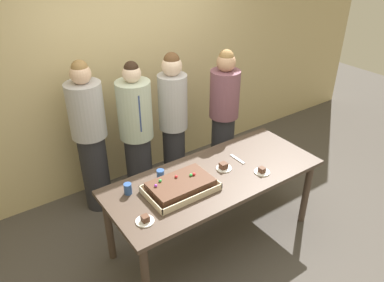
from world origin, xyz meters
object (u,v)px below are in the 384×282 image
(drink_cup_nearest, at_px, (128,189))
(person_serving_front, at_px, (90,137))
(plated_slice_near_left, at_px, (145,220))
(plated_slice_near_right, at_px, (224,167))
(drink_cup_middle, at_px, (160,175))
(party_table, at_px, (215,183))
(person_striped_tie_right, at_px, (173,122))
(sheet_cake, at_px, (181,186))
(person_far_right_suit, at_px, (137,134))
(cake_server_utensil, at_px, (237,159))
(person_green_shirt_behind, at_px, (224,116))
(plated_slice_far_left, at_px, (262,171))

(drink_cup_nearest, bearing_deg, person_serving_front, 87.14)
(plated_slice_near_left, xyz_separation_m, person_serving_front, (0.10, 1.36, 0.09))
(plated_slice_near_right, distance_m, drink_cup_middle, 0.62)
(party_table, relative_size, person_striped_tie_right, 1.23)
(drink_cup_middle, relative_size, person_serving_front, 0.06)
(sheet_cake, bearing_deg, plated_slice_near_left, -158.93)
(party_table, xyz_separation_m, drink_cup_nearest, (-0.79, 0.22, 0.14))
(plated_slice_near_left, bearing_deg, person_far_right_suit, 64.97)
(party_table, bearing_deg, plated_slice_near_right, 14.49)
(drink_cup_middle, relative_size, cake_server_utensil, 0.50)
(plated_slice_near_right, relative_size, person_far_right_suit, 0.09)
(party_table, relative_size, plated_slice_near_left, 13.88)
(plated_slice_near_left, distance_m, person_far_right_suit, 1.34)
(sheet_cake, xyz_separation_m, person_green_shirt_behind, (1.14, 0.81, 0.03))
(person_far_right_suit, bearing_deg, plated_slice_far_left, 34.40)
(plated_slice_near_right, height_order, person_green_shirt_behind, person_green_shirt_behind)
(cake_server_utensil, xyz_separation_m, person_serving_front, (-1.09, 1.09, 0.10))
(plated_slice_far_left, distance_m, drink_cup_middle, 0.96)
(plated_slice_near_left, height_order, cake_server_utensil, plated_slice_near_left)
(person_striped_tie_right, bearing_deg, person_green_shirt_behind, 102.31)
(cake_server_utensil, xyz_separation_m, person_green_shirt_behind, (0.40, 0.71, 0.08))
(plated_slice_near_left, xyz_separation_m, person_striped_tie_right, (1.01, 1.16, 0.09))
(plated_slice_near_right, height_order, cake_server_utensil, plated_slice_near_right)
(party_table, height_order, drink_cup_middle, drink_cup_middle)
(drink_cup_middle, xyz_separation_m, person_far_right_suit, (0.17, 0.79, 0.02))
(person_far_right_suit, bearing_deg, plated_slice_near_left, -18.82)
(sheet_cake, height_order, drink_cup_nearest, sheet_cake)
(person_green_shirt_behind, bearing_deg, plated_slice_far_left, 35.12)
(cake_server_utensil, xyz_separation_m, person_far_right_suit, (-0.63, 0.94, 0.07))
(sheet_cake, bearing_deg, party_table, 1.92)
(person_serving_front, bearing_deg, plated_slice_near_left, -20.69)
(sheet_cake, distance_m, plated_slice_far_left, 0.81)
(person_serving_front, bearing_deg, drink_cup_middle, 0.85)
(sheet_cake, xyz_separation_m, plated_slice_near_right, (0.52, 0.05, -0.03))
(drink_cup_nearest, xyz_separation_m, drink_cup_middle, (0.34, 0.02, 0.00))
(sheet_cake, relative_size, drink_cup_nearest, 6.20)
(sheet_cake, relative_size, person_far_right_suit, 0.37)
(plated_slice_far_left, height_order, person_serving_front, person_serving_front)
(drink_cup_nearest, xyz_separation_m, person_far_right_suit, (0.51, 0.81, 0.02))
(person_serving_front, bearing_deg, plated_slice_near_right, 21.04)
(drink_cup_middle, height_order, person_striped_tie_right, person_striped_tie_right)
(drink_cup_middle, distance_m, person_far_right_suit, 0.81)
(party_table, height_order, plated_slice_near_left, plated_slice_near_left)
(plated_slice_near_right, distance_m, person_green_shirt_behind, 0.98)
(sheet_cake, bearing_deg, plated_slice_far_left, -15.10)
(plated_slice_near_left, bearing_deg, sheet_cake, 21.07)
(person_striped_tie_right, bearing_deg, cake_server_utensil, 41.26)
(person_striped_tie_right, xyz_separation_m, person_far_right_suit, (-0.44, 0.05, -0.04))
(party_table, relative_size, plated_slice_far_left, 13.88)
(sheet_cake, relative_size, person_serving_front, 0.36)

